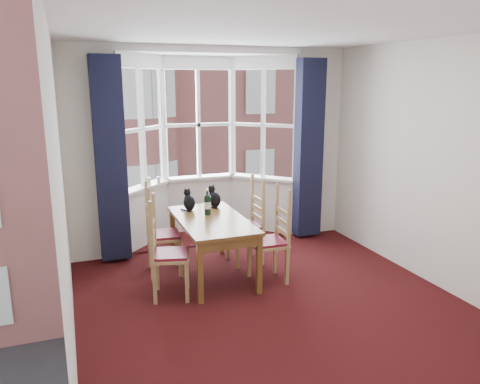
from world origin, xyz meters
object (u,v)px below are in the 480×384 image
cat_left (189,202)px  candle_short (158,180)px  dining_table (212,225)px  cat_right (214,198)px  candle_tall (149,182)px  chair_left_far (156,237)px  chair_right_far (251,227)px  chair_left_near (162,256)px  wine_bottle (207,204)px  chair_right_near (275,242)px

cat_left → candle_short: cat_left is taller
dining_table → cat_right: bearing=69.2°
dining_table → candle_tall: bearing=109.1°
chair_left_far → chair_right_far: bearing=-1.9°
candle_short → dining_table: bearing=-76.5°
chair_left_near → cat_right: cat_right is taller
chair_right_far → wine_bottle: 0.73m
chair_right_near → wine_bottle: size_ratio=2.89×
cat_left → wine_bottle: (0.16, -0.29, 0.03)m
chair_right_far → candle_short: candle_short is taller
dining_table → chair_left_far: chair_left_far is taller
cat_right → wine_bottle: 0.37m
chair_left_far → candle_short: (0.27, 1.17, 0.46)m
dining_table → chair_left_near: bearing=-151.4°
candle_tall → candle_short: (0.15, 0.03, -0.00)m
chair_left_near → cat_right: (0.88, 0.88, 0.36)m
cat_left → chair_right_far: bearing=-16.0°
chair_right_near → candle_short: 2.17m
chair_right_near → cat_right: (-0.47, 0.91, 0.36)m
cat_right → candle_short: cat_right is taller
chair_right_far → candle_short: size_ratio=8.04×
candle_tall → candle_short: bearing=11.5°
chair_left_far → cat_right: bearing=14.4°
cat_right → chair_right_near: bearing=-62.7°
chair_left_far → chair_left_near: bearing=-95.3°
chair_left_near → cat_right: size_ratio=3.10×
chair_left_near → cat_left: (0.53, 0.85, 0.36)m
dining_table → chair_right_near: bearing=-30.8°
chair_left_far → candle_tall: size_ratio=7.82×
dining_table → chair_left_near: size_ratio=1.58×
cat_left → candle_tall: 1.02m
wine_bottle → candle_short: bearing=105.7°
cat_right → chair_right_far: bearing=-30.6°
chair_left_far → cat_right: size_ratio=3.10×
chair_left_far → candle_tall: candle_tall is taller
chair_left_near → candle_tall: bearing=84.3°
chair_right_near → wine_bottle: (-0.65, 0.59, 0.39)m
chair_right_near → cat_right: bearing=117.3°
chair_left_near → cat_left: size_ratio=3.24×
dining_table → cat_left: cat_left is taller
wine_bottle → candle_tall: bearing=112.1°
chair_left_near → chair_right_near: 1.34m
cat_left → candle_tall: (-0.35, 0.96, 0.10)m
dining_table → chair_left_far: bearing=153.9°
dining_table → candle_tall: size_ratio=12.38×
chair_right_near → wine_bottle: wine_bottle is taller
cat_left → dining_table: bearing=-72.5°
chair_left_near → chair_left_far: size_ratio=1.00×
candle_tall → candle_short: 0.15m
candle_short → chair_right_far: bearing=-51.2°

